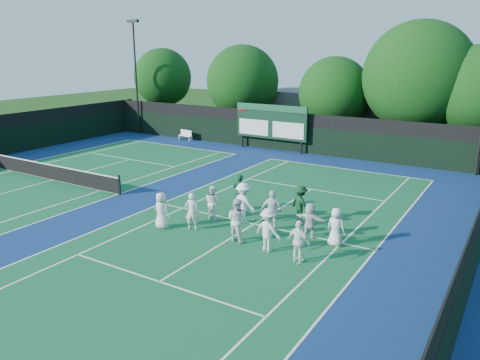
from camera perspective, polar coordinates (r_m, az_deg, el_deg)
The scene contains 32 objects.
ground at distance 20.37m, azimuth 0.33°, elevation -6.27°, with size 120.00×120.00×0.00m, color #17390F.
court_apron at distance 24.55m, azimuth -10.46°, elevation -2.65°, with size 34.00×32.00×0.01m, color navy.
near_court at distance 21.17m, azimuth 1.75°, elevation -5.38°, with size 11.05×23.85×0.01m.
left_court at distance 30.34m, azimuth -21.76°, elevation 0.01°, with size 11.05×23.85×0.01m.
back_fence at distance 36.37m, azimuth 5.49°, elevation 5.68°, with size 34.00×0.08×3.00m.
divider_fence_right at distance 18.24m, azimuth 27.19°, elevation -6.19°, with size 0.08×32.00×3.00m.
scoreboard at distance 36.33m, azimuth 3.79°, elevation 7.04°, with size 6.00×0.21×3.55m.
clubhouse at distance 42.21m, azimuth 15.35°, elevation 7.47°, with size 18.00×6.00×4.00m, color #5A5A5F.
light_pole_left at distance 44.36m, azimuth -12.65°, elevation 13.60°, with size 1.20×0.30×10.12m.
tennis_net at distance 30.23m, azimuth -21.85°, elevation 0.89°, with size 11.30×0.10×1.10m.
bench at distance 40.88m, azimuth -6.63°, elevation 5.50°, with size 1.44×0.64×0.89m.
tree_a at distance 47.27m, azimuth -9.19°, elevation 12.07°, with size 5.57×5.57×7.75m.
tree_b at distance 41.88m, azimuth 0.55°, elevation 11.69°, with size 6.32×6.32×8.04m.
tree_c at distance 38.22m, azimuth 11.68°, elevation 10.15°, with size 5.63×5.63×7.12m.
tree_d at distance 36.43m, azimuth 21.19°, elevation 11.34°, with size 7.90×7.90×9.67m.
tennis_ball_0 at distance 21.67m, azimuth 1.64°, elevation -4.81°, with size 0.07×0.07×0.07m, color #CCD719.
tennis_ball_2 at distance 17.49m, azimuth 7.02°, elevation -10.13°, with size 0.07×0.07×0.07m, color #CCD719.
tennis_ball_3 at distance 22.64m, azimuth -5.89°, elevation -3.98°, with size 0.07×0.07×0.07m, color #CCD719.
tennis_ball_4 at distance 23.32m, azimuth 3.89°, elevation -3.34°, with size 0.07×0.07×0.07m, color #CCD719.
tennis_ball_5 at distance 19.03m, azimuth 11.60°, elevation -8.13°, with size 0.07×0.07×0.07m, color #CCD719.
player_front_0 at distance 20.75m, azimuth -9.55°, elevation -3.68°, with size 0.80×0.52×1.63m, color silver.
player_front_1 at distance 20.39m, azimuth -5.86°, elevation -3.82°, with size 0.61×0.40×1.68m, color white.
player_front_2 at distance 19.09m, azimuth -0.38°, elevation -4.88°, with size 0.88×0.69×1.82m, color white.
player_front_3 at distance 18.18m, azimuth 3.45°, elevation -6.12°, with size 1.13×0.65×1.74m, color silver.
player_front_4 at distance 17.38m, azimuth 7.18°, elevation -7.47°, with size 0.96×0.40×1.63m, color white.
player_back_0 at distance 21.64m, azimuth -3.35°, elevation -2.71°, with size 0.78×0.61×1.60m, color white.
player_back_1 at distance 21.06m, azimuth 0.40°, elevation -2.81°, with size 1.21×0.70×1.87m, color white.
player_back_2 at distance 20.29m, azimuth 3.98°, elevation -3.71°, with size 1.04×0.43×1.78m, color silver.
player_back_3 at distance 19.71m, azimuth 8.51°, elevation -4.88°, with size 1.40×0.44×1.50m, color silver.
player_back_4 at distance 19.06m, azimuth 11.60°, elevation -5.63°, with size 0.77×0.50×1.58m, color white.
coach_left at distance 22.71m, azimuth -0.05°, elevation -1.50°, with size 0.66×0.43×1.81m, color #0F371F.
coach_right at distance 21.40m, azimuth 7.40°, elevation -2.89°, with size 1.10×0.63×1.70m, color #0D321A.
Camera 1 is at (9.88, -16.12, 7.60)m, focal length 35.00 mm.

